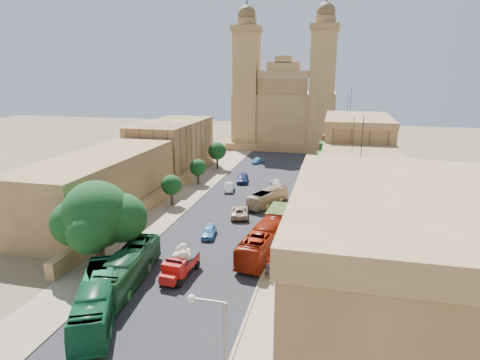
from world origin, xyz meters
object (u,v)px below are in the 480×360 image
at_px(street_tree_a, 132,213).
at_px(pedestrian_a, 268,271).
at_px(olive_pickup, 278,216).
at_px(car_white_a, 229,187).
at_px(street_tree_b, 171,185).
at_px(car_blue_a, 209,231).
at_px(bus_cream_east, 268,197).
at_px(car_white_b, 275,182).
at_px(car_blue_b, 257,161).
at_px(car_dkblue, 243,179).
at_px(street_tree_d, 217,151).
at_px(bus_red_east, 263,241).
at_px(street_tree_c, 198,168).
at_px(car_cream, 240,211).
at_px(streetlamp, 217,349).
at_px(bus_green_south, 97,299).
at_px(church, 285,110).
at_px(pedestrian_b, 290,350).
at_px(ficus_tree, 97,217).
at_px(bus_green_north, 128,268).
at_px(red_truck, 180,263).
at_px(pedestrian_c, 292,253).

xyz_separation_m(street_tree_a, pedestrian_a, (17.64, -6.77, -2.09)).
distance_m(olive_pickup, car_white_a, 16.56).
bearing_deg(street_tree_b, car_blue_a, -48.34).
bearing_deg(street_tree_a, bus_cream_east, 47.54).
bearing_deg(car_white_b, car_blue_b, -92.75).
bearing_deg(car_white_b, car_dkblue, -30.02).
relative_size(street_tree_d, bus_red_east, 0.51).
height_order(olive_pickup, car_dkblue, olive_pickup).
bearing_deg(street_tree_c, car_cream, -52.70).
distance_m(streetlamp, car_white_b, 50.74).
bearing_deg(bus_green_south, bus_cream_east, 49.93).
xyz_separation_m(church, car_cream, (1.00, -57.05, -8.80)).
bearing_deg(car_white_b, pedestrian_b, 76.01).
xyz_separation_m(olive_pickup, pedestrian_b, (4.49, -25.47, -0.32)).
bearing_deg(car_white_a, streetlamp, -88.12).
height_order(bus_cream_east, car_cream, bus_cream_east).
bearing_deg(street_tree_b, bus_red_east, -39.76).
distance_m(ficus_tree, bus_green_north, 6.32).
distance_m(street_tree_c, pedestrian_a, 35.54).
bearing_deg(bus_red_east, bus_cream_east, -74.22).
bearing_deg(church, car_white_a, -94.50).
bearing_deg(red_truck, car_blue_a, 91.25).
xyz_separation_m(red_truck, bus_cream_east, (4.78, 23.46, -0.15)).
distance_m(street_tree_b, bus_green_north, 23.10).
xyz_separation_m(street_tree_c, car_white_b, (13.49, 2.36, -2.44)).
xyz_separation_m(church, car_white_b, (3.49, -40.26, -8.91)).
bearing_deg(bus_green_south, red_truck, 38.72).
bearing_deg(pedestrian_c, streetlamp, -6.18).
height_order(street_tree_a, bus_green_south, street_tree_a).
bearing_deg(bus_green_south, car_blue_a, 53.70).
distance_m(church, bus_green_south, 83.14).
xyz_separation_m(street_tree_b, car_cream, (11.00, -2.44, -2.40)).
bearing_deg(pedestrian_a, church, -80.75).
distance_m(street_tree_a, red_truck, 12.40).
relative_size(church, street_tree_d, 6.45).
xyz_separation_m(street_tree_b, car_white_b, (13.49, 14.36, -2.51)).
height_order(bus_red_east, car_blue_b, bus_red_east).
xyz_separation_m(church, bus_green_north, (-5.01, -77.11, -7.96)).
bearing_deg(street_tree_d, red_truck, -78.21).
relative_size(bus_green_south, car_blue_a, 2.97).
bearing_deg(car_white_b, olive_pickup, 75.61).
relative_size(church, olive_pickup, 6.72).
distance_m(ficus_tree, pedestrian_c, 20.34).
distance_m(street_tree_c, car_blue_b, 20.65).
xyz_separation_m(bus_cream_east, car_blue_b, (-6.97, 27.96, -0.63)).
bearing_deg(street_tree_a, church, 81.46).
bearing_deg(ficus_tree, pedestrian_b, -24.91).
distance_m(street_tree_b, street_tree_d, 24.01).
relative_size(car_white_a, pedestrian_b, 2.76).
distance_m(street_tree_c, car_blue_a, 24.00).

